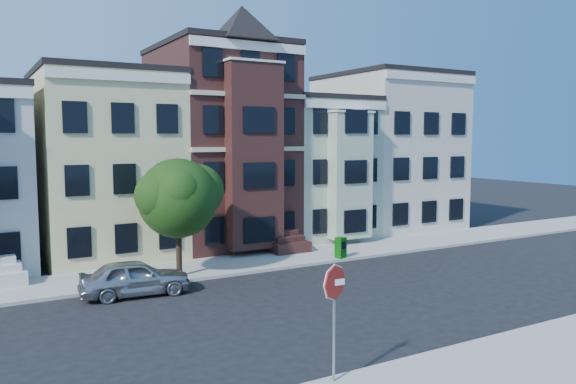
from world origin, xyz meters
TOP-DOWN VIEW (x-y plane):
  - ground at (0.00, 0.00)m, footprint 120.00×120.00m
  - far_sidewalk at (0.00, 8.00)m, footprint 60.00×4.00m
  - near_sidewalk at (0.00, -8.00)m, footprint 60.00×4.00m
  - house_yellow at (-7.00, 14.50)m, footprint 7.00×9.00m
  - house_brown at (0.00, 14.50)m, footprint 7.00×9.00m
  - house_green at (6.50, 14.50)m, footprint 6.00×9.00m
  - house_cream at (13.50, 14.50)m, footprint 8.00×9.00m
  - street_tree at (-5.32, 6.85)m, footprint 6.42×6.42m
  - parked_car at (-7.85, 5.05)m, footprint 4.67×2.20m
  - newspaper_box at (3.57, 6.30)m, footprint 0.61×0.57m
  - stop_sign at (-5.55, -6.30)m, footprint 0.99×0.16m

SIDE VIEW (x-z plane):
  - ground at x=0.00m, z-range 0.00..0.00m
  - far_sidewalk at x=0.00m, z-range 0.00..0.15m
  - near_sidewalk at x=0.00m, z-range 0.00..0.15m
  - newspaper_box at x=3.57m, z-range 0.15..1.27m
  - parked_car at x=-7.85m, z-range 0.00..1.54m
  - stop_sign at x=-5.55m, z-range 0.15..3.74m
  - street_tree at x=-5.32m, z-range 0.15..6.99m
  - house_green at x=6.50m, z-range 0.00..9.00m
  - house_yellow at x=-7.00m, z-range 0.00..10.00m
  - house_cream at x=13.50m, z-range 0.00..11.00m
  - house_brown at x=0.00m, z-range 0.00..12.00m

